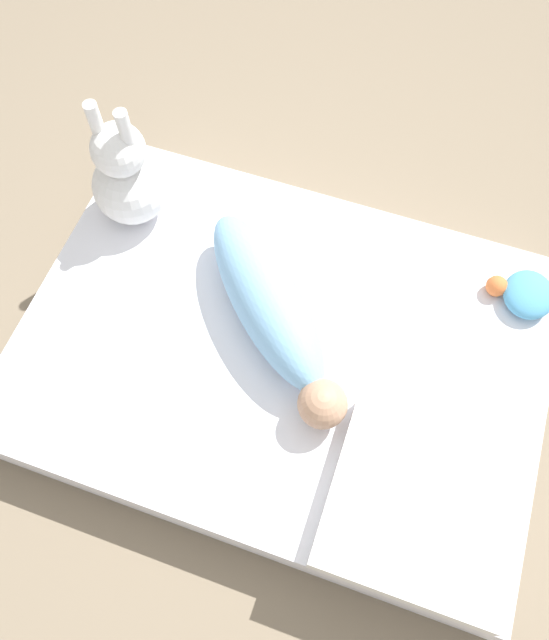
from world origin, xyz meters
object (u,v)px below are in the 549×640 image
at_px(swaddled_baby, 272,309).
at_px(bunny_plush, 127,177).
at_px(pillow, 421,507).
at_px(turtle_plush, 525,293).

distance_m(swaddled_baby, bunny_plush, 0.50).
height_order(pillow, bunny_plush, bunny_plush).
bearing_deg(bunny_plush, swaddled_baby, 155.89).
relative_size(pillow, turtle_plush, 2.30).
bearing_deg(turtle_plush, bunny_plush, 3.65).
height_order(swaddled_baby, turtle_plush, swaddled_baby).
xyz_separation_m(swaddled_baby, turtle_plush, (-0.57, -0.27, -0.05)).
height_order(swaddled_baby, bunny_plush, bunny_plush).
distance_m(swaddled_baby, pillow, 0.55).
height_order(swaddled_baby, pillow, swaddled_baby).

